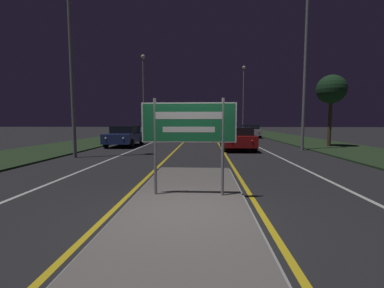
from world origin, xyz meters
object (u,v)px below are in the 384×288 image
streetlight_right_far (244,91)px  car_approaching_2 (168,128)px  streetlight_left_near (69,1)px  car_receding_1 (250,131)px  car_approaching_0 (125,136)px  car_approaching_1 (183,130)px  streetlight_left_far (144,88)px  highway_sign (189,127)px  car_receding_0 (237,138)px  streetlight_right_near (306,47)px

streetlight_right_far → car_approaching_2: (-12.46, 1.39, -5.96)m
streetlight_left_near → car_receding_1: bearing=55.6°
car_approaching_0 → car_approaching_1: bearing=76.3°
streetlight_left_far → car_approaching_1: bearing=35.0°
streetlight_left_near → highway_sign: bearing=-47.0°
car_approaching_1 → car_approaching_2: car_approaching_2 is taller
streetlight_right_far → car_approaching_0: (-12.15, -23.51, -5.95)m
car_receding_1 → car_receding_0: bearing=-103.2°
streetlight_right_far → car_receding_0: streetlight_right_far is taller
highway_sign → car_receding_0: bearing=77.1°
car_receding_1 → car_approaching_2: 18.03m
streetlight_right_near → car_approaching_2: 30.44m
highway_sign → streetlight_right_far: (6.57, 36.40, 5.01)m
streetlight_right_far → car_receding_1: size_ratio=2.28×
highway_sign → streetlight_left_far: size_ratio=0.24×
streetlight_right_near → streetlight_left_far: bearing=136.3°
streetlight_right_near → car_approaching_2: bearing=114.5°
car_receding_1 → streetlight_left_near: bearing=-124.4°
streetlight_left_near → streetlight_left_far: bearing=91.2°
car_approaching_2 → streetlight_right_far: bearing=-6.3°
streetlight_left_far → streetlight_right_far: streetlight_right_far is taller
car_receding_1 → car_approaching_0: size_ratio=1.05×
car_receding_1 → streetlight_right_near: bearing=-85.6°
car_approaching_1 → car_approaching_2: size_ratio=0.90×
car_receding_0 → car_approaching_2: bearing=107.2°
streetlight_right_near → car_approaching_0: streetlight_right_near is taller
streetlight_left_far → car_receding_0: bearing=-53.5°
streetlight_left_near → car_approaching_0: streetlight_left_near is taller
streetlight_right_near → car_receding_0: streetlight_right_near is taller
highway_sign → streetlight_right_far: streetlight_right_far is taller
streetlight_right_far → car_receding_0: bearing=-99.1°
highway_sign → car_approaching_0: (-5.58, 12.89, -0.93)m
car_approaching_1 → car_receding_1: bearing=-15.3°
highway_sign → streetlight_right_far: bearing=79.8°
car_receding_0 → car_approaching_2: (-8.36, 26.94, -0.00)m
streetlight_right_far → car_approaching_1: bearing=-130.7°
car_approaching_2 → streetlight_left_far: bearing=-92.6°
streetlight_left_far → car_approaching_0: (0.98, -10.18, -4.78)m
car_receding_0 → highway_sign: bearing=-102.9°
streetlight_right_far → car_approaching_2: streetlight_right_far is taller
streetlight_left_far → streetlight_right_near: size_ratio=0.86×
highway_sign → car_approaching_0: size_ratio=0.51×
streetlight_left_far → streetlight_left_near: bearing=-88.8°
highway_sign → car_approaching_1: size_ratio=0.55×
car_approaching_0 → highway_sign: bearing=-66.6°
car_receding_0 → car_approaching_1: car_receding_0 is taller
streetlight_left_far → car_approaching_0: bearing=-84.5°
car_receding_1 → car_approaching_2: bearing=129.3°
streetlight_right_near → car_receding_0: size_ratio=2.35×
streetlight_left_near → car_receding_1: (11.73, 17.16, -6.84)m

